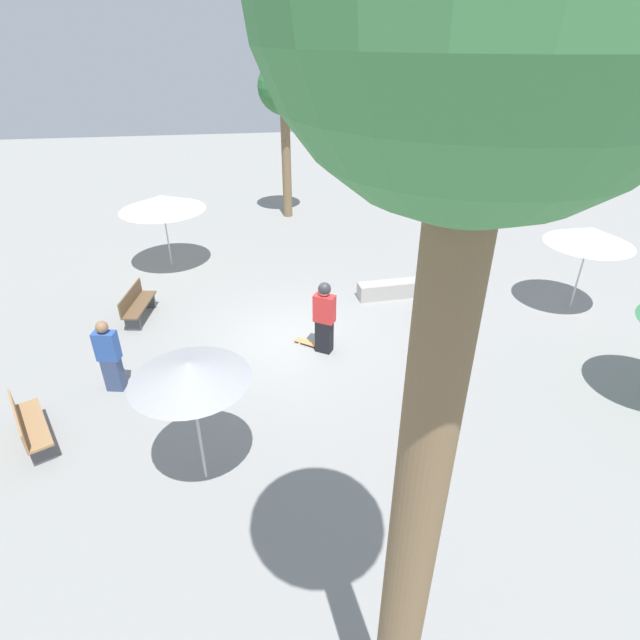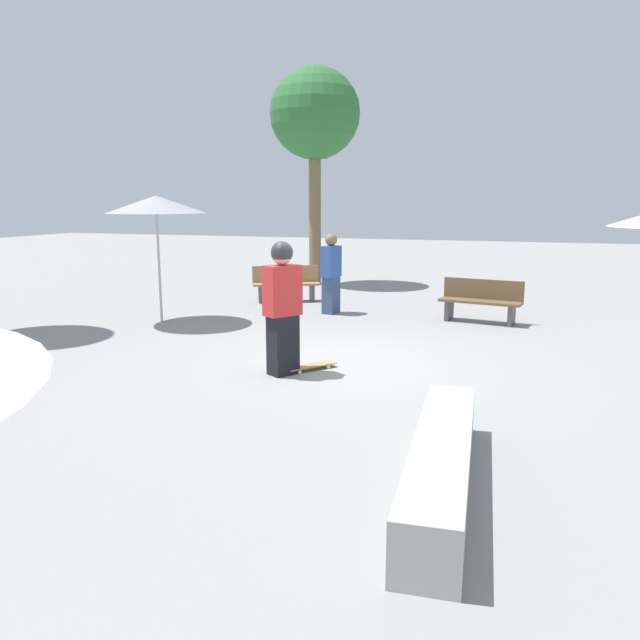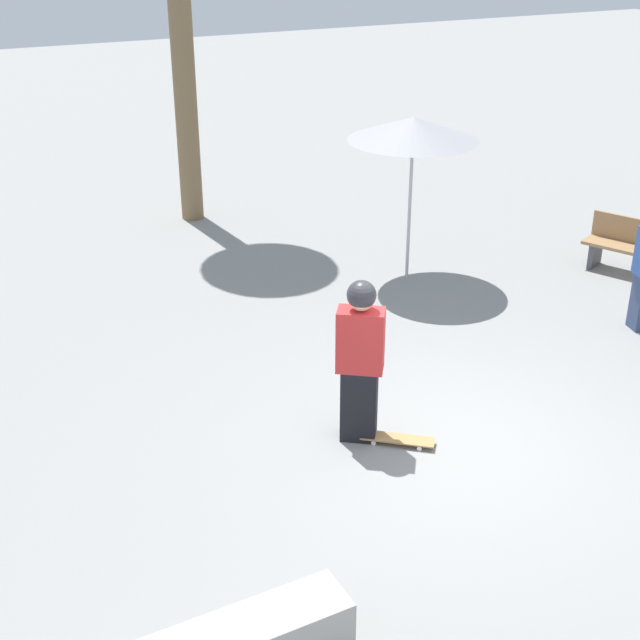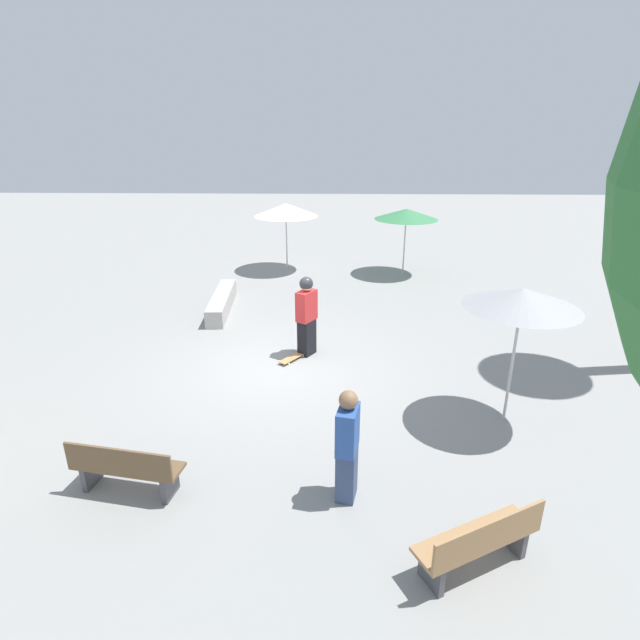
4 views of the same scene
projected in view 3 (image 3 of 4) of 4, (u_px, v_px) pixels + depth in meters
ground_plane at (440, 448)px, 9.59m from camera, size 60.00×60.00×0.00m
skater_main at (360, 356)px, 9.36m from camera, size 0.56×0.50×1.86m
skateboard at (398, 439)px, 9.65m from camera, size 0.76×0.64×0.07m
bench_far at (637, 249)px, 13.76m from camera, size 1.12×1.62×0.85m
shade_umbrella_grey at (413, 129)px, 12.82m from camera, size 1.92×1.92×2.49m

